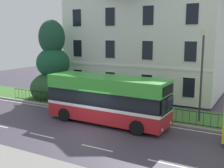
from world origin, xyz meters
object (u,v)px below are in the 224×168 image
(street_lamp_post, at_px, (202,70))
(evergreen_tree, at_px, (53,72))
(single_decker_bus, at_px, (107,99))
(georgian_townhouse, at_px, (146,33))

(street_lamp_post, bearing_deg, evergreen_tree, 174.94)
(evergreen_tree, distance_m, street_lamp_post, 14.31)
(evergreen_tree, bearing_deg, single_decker_bus, -27.34)
(single_decker_bus, xyz_separation_m, street_lamp_post, (5.66, 3.16, 2.04))
(georgian_townhouse, distance_m, single_decker_bus, 12.19)
(georgian_townhouse, bearing_deg, single_decker_bus, -81.46)
(georgian_townhouse, height_order, evergreen_tree, georgian_townhouse)
(georgian_townhouse, distance_m, evergreen_tree, 10.35)
(georgian_townhouse, relative_size, street_lamp_post, 2.43)
(georgian_townhouse, distance_m, street_lamp_post, 11.15)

